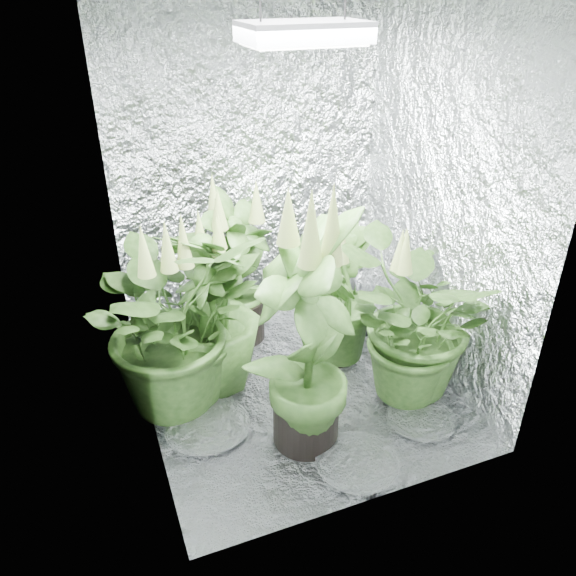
{
  "coord_description": "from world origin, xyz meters",
  "views": [
    {
      "loc": [
        -0.95,
        -2.26,
        2.03
      ],
      "look_at": [
        -0.07,
        0.0,
        0.67
      ],
      "focal_mm": 35.0,
      "sensor_mm": 36.0,
      "label": 1
    }
  ],
  "objects_px": {
    "plant_d": "(211,311)",
    "plant_e": "(418,324)",
    "circulation_fan": "(357,308)",
    "grow_lamp": "(304,33)",
    "plant_b": "(238,270)",
    "plant_c": "(337,296)",
    "plant_f": "(307,337)",
    "plant_a": "(173,322)"
  },
  "relations": [
    {
      "from": "grow_lamp",
      "to": "plant_c",
      "type": "relative_size",
      "value": 0.54
    },
    {
      "from": "grow_lamp",
      "to": "plant_d",
      "type": "relative_size",
      "value": 0.49
    },
    {
      "from": "plant_c",
      "to": "circulation_fan",
      "type": "relative_size",
      "value": 2.26
    },
    {
      "from": "plant_d",
      "to": "plant_c",
      "type": "bearing_deg",
      "value": -0.81
    },
    {
      "from": "grow_lamp",
      "to": "plant_f",
      "type": "xyz_separation_m",
      "value": [
        -0.11,
        -0.35,
        -1.22
      ]
    },
    {
      "from": "circulation_fan",
      "to": "plant_b",
      "type": "bearing_deg",
      "value": 175.45
    },
    {
      "from": "plant_e",
      "to": "plant_f",
      "type": "height_order",
      "value": "plant_f"
    },
    {
      "from": "grow_lamp",
      "to": "plant_f",
      "type": "relative_size",
      "value": 0.38
    },
    {
      "from": "plant_c",
      "to": "plant_f",
      "type": "bearing_deg",
      "value": -127.13
    },
    {
      "from": "plant_c",
      "to": "plant_f",
      "type": "height_order",
      "value": "plant_f"
    },
    {
      "from": "grow_lamp",
      "to": "plant_a",
      "type": "distance_m",
      "value": 1.46
    },
    {
      "from": "plant_c",
      "to": "circulation_fan",
      "type": "height_order",
      "value": "plant_c"
    },
    {
      "from": "plant_a",
      "to": "circulation_fan",
      "type": "height_order",
      "value": "plant_a"
    },
    {
      "from": "plant_b",
      "to": "circulation_fan",
      "type": "xyz_separation_m",
      "value": [
        0.72,
        -0.21,
        -0.3
      ]
    },
    {
      "from": "plant_c",
      "to": "grow_lamp",
      "type": "bearing_deg",
      "value": -145.13
    },
    {
      "from": "plant_b",
      "to": "plant_e",
      "type": "xyz_separation_m",
      "value": [
        0.7,
        -0.89,
        -0.01
      ]
    },
    {
      "from": "plant_a",
      "to": "circulation_fan",
      "type": "bearing_deg",
      "value": 12.78
    },
    {
      "from": "plant_a",
      "to": "plant_e",
      "type": "relative_size",
      "value": 0.98
    },
    {
      "from": "plant_e",
      "to": "grow_lamp",
      "type": "bearing_deg",
      "value": 155.78
    },
    {
      "from": "plant_c",
      "to": "plant_e",
      "type": "bearing_deg",
      "value": -64.53
    },
    {
      "from": "plant_f",
      "to": "plant_d",
      "type": "bearing_deg",
      "value": 117.22
    },
    {
      "from": "plant_d",
      "to": "plant_f",
      "type": "bearing_deg",
      "value": -62.78
    },
    {
      "from": "grow_lamp",
      "to": "plant_b",
      "type": "xyz_separation_m",
      "value": [
        -0.14,
        0.64,
        -1.35
      ]
    },
    {
      "from": "grow_lamp",
      "to": "plant_b",
      "type": "distance_m",
      "value": 1.5
    },
    {
      "from": "plant_d",
      "to": "plant_e",
      "type": "relative_size",
      "value": 0.94
    },
    {
      "from": "grow_lamp",
      "to": "plant_a",
      "type": "relative_size",
      "value": 0.46
    },
    {
      "from": "plant_d",
      "to": "circulation_fan",
      "type": "bearing_deg",
      "value": 10.93
    },
    {
      "from": "plant_d",
      "to": "plant_e",
      "type": "bearing_deg",
      "value": -26.78
    },
    {
      "from": "grow_lamp",
      "to": "plant_c",
      "type": "distance_m",
      "value": 1.46
    },
    {
      "from": "plant_d",
      "to": "circulation_fan",
      "type": "height_order",
      "value": "plant_d"
    },
    {
      "from": "plant_d",
      "to": "plant_a",
      "type": "bearing_deg",
      "value": -159.1
    },
    {
      "from": "grow_lamp",
      "to": "plant_d",
      "type": "height_order",
      "value": "grow_lamp"
    },
    {
      "from": "plant_e",
      "to": "plant_f",
      "type": "distance_m",
      "value": 0.69
    },
    {
      "from": "plant_a",
      "to": "plant_f",
      "type": "relative_size",
      "value": 0.82
    },
    {
      "from": "plant_a",
      "to": "plant_f",
      "type": "height_order",
      "value": "plant_f"
    },
    {
      "from": "plant_b",
      "to": "plant_f",
      "type": "relative_size",
      "value": 0.81
    },
    {
      "from": "plant_c",
      "to": "circulation_fan",
      "type": "bearing_deg",
      "value": 39.06
    },
    {
      "from": "plant_a",
      "to": "grow_lamp",
      "type": "bearing_deg",
      "value": -13.96
    },
    {
      "from": "grow_lamp",
      "to": "plant_a",
      "type": "bearing_deg",
      "value": 166.04
    },
    {
      "from": "plant_b",
      "to": "plant_c",
      "type": "relative_size",
      "value": 1.15
    },
    {
      "from": "grow_lamp",
      "to": "plant_b",
      "type": "height_order",
      "value": "grow_lamp"
    },
    {
      "from": "plant_b",
      "to": "plant_e",
      "type": "relative_size",
      "value": 0.97
    }
  ]
}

